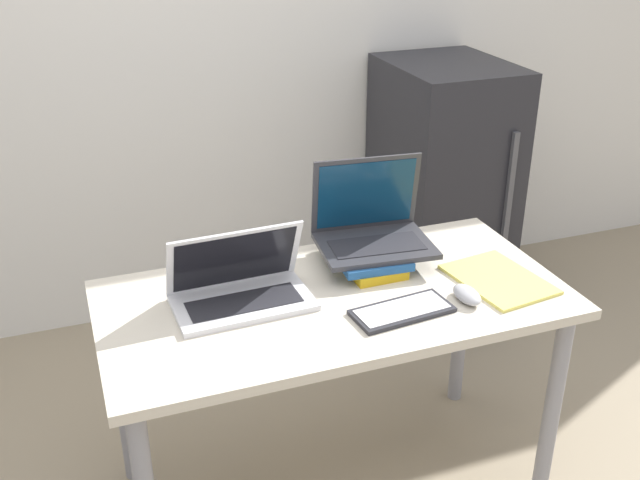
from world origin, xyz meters
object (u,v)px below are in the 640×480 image
(wireless_keyboard, at_px, (402,311))
(laptop_on_books, at_px, (372,228))
(laptop_left, at_px, (240,288))
(book_stack, at_px, (366,256))
(notepad, at_px, (499,279))
(mini_fridge, at_px, (441,188))
(mouse, at_px, (467,295))

(wireless_keyboard, bearing_deg, laptop_on_books, 80.95)
(laptop_left, relative_size, book_stack, 1.34)
(wireless_keyboard, distance_m, notepad, 0.35)
(laptop_left, distance_m, wireless_keyboard, 0.45)
(laptop_left, xyz_separation_m, book_stack, (0.42, 0.09, -0.02))
(mini_fridge, bearing_deg, laptop_on_books, -130.84)
(laptop_left, distance_m, notepad, 0.75)
(laptop_on_books, bearing_deg, notepad, -41.88)
(mouse, bearing_deg, book_stack, 120.46)
(wireless_keyboard, bearing_deg, mini_fridge, 56.59)
(laptop_on_books, bearing_deg, book_stack, -135.71)
(laptop_left, bearing_deg, notepad, -11.04)
(laptop_left, relative_size, wireless_keyboard, 1.35)
(mouse, bearing_deg, laptop_left, 160.50)
(book_stack, xyz_separation_m, mouse, (0.18, -0.30, -0.01))
(laptop_left, relative_size, mini_fridge, 0.35)
(laptop_on_books, xyz_separation_m, notepad, (0.29, -0.26, -0.10))
(laptop_left, xyz_separation_m, mouse, (0.59, -0.21, -0.03))
(book_stack, bearing_deg, notepad, -35.97)
(book_stack, xyz_separation_m, mini_fridge, (0.72, 0.83, -0.19))
(mini_fridge, bearing_deg, laptop_left, -141.13)
(laptop_left, xyz_separation_m, laptop_on_books, (0.45, 0.12, 0.06))
(mouse, relative_size, mini_fridge, 0.10)
(laptop_on_books, relative_size, mouse, 3.19)
(wireless_keyboard, relative_size, mini_fridge, 0.26)
(book_stack, distance_m, mouse, 0.35)
(laptop_left, height_order, wireless_keyboard, laptop_left)
(mouse, relative_size, notepad, 0.35)
(notepad, bearing_deg, book_stack, 144.03)
(laptop_on_books, xyz_separation_m, mouse, (0.15, -0.33, -0.09))
(mouse, height_order, notepad, mouse)
(laptop_left, relative_size, notepad, 1.18)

